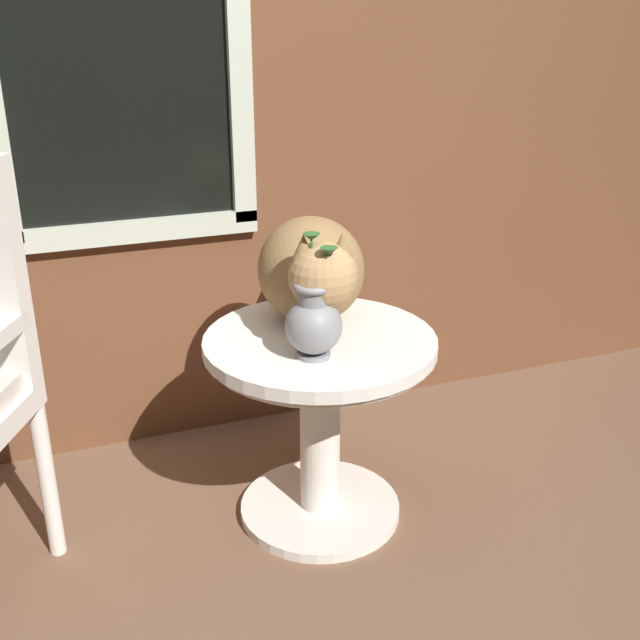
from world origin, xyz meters
TOP-DOWN VIEW (x-y plane):
  - ground_plane at (0.00, 0.00)m, footprint 6.00×6.00m
  - back_wall at (-0.00, 0.79)m, footprint 4.00×0.07m
  - wicker_side_table at (0.24, 0.17)m, footprint 0.63×0.63m
  - cat at (0.26, 0.27)m, footprint 0.35×0.64m
  - pewter_vase_with_ivy at (0.18, 0.06)m, footprint 0.14×0.14m

SIDE VIEW (x-z plane):
  - ground_plane at x=0.00m, z-range 0.00..0.00m
  - wicker_side_table at x=0.24m, z-range 0.11..0.68m
  - pewter_vase_with_ivy at x=0.18m, z-range 0.51..0.82m
  - cat at x=0.26m, z-range 0.56..0.87m
  - back_wall at x=0.00m, z-range 0.00..2.60m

